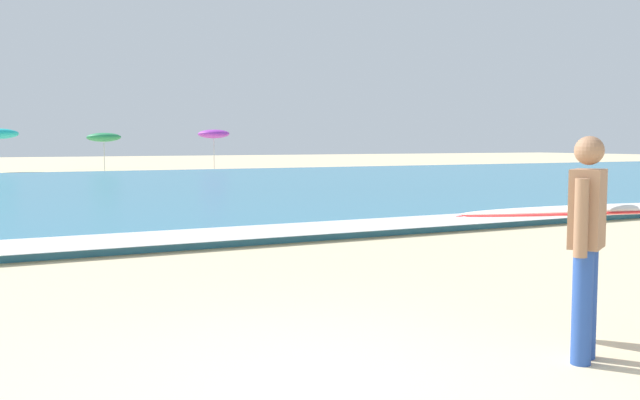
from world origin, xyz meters
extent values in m
plane|color=beige|center=(0.00, 0.00, 0.00)|extent=(160.00, 160.00, 0.00)
cube|color=teal|center=(0.00, 20.34, 0.07)|extent=(120.00, 28.00, 0.14)
cube|color=white|center=(0.00, 6.94, 0.15)|extent=(120.00, 1.66, 0.01)
cylinder|color=#284CA3|center=(1.88, -0.53, 0.44)|extent=(0.15, 0.15, 0.88)
cylinder|color=#284CA3|center=(2.03, -0.43, 0.44)|extent=(0.15, 0.15, 0.88)
cube|color=#9E7051|center=(1.96, -0.48, 1.18)|extent=(0.40, 0.37, 0.60)
sphere|color=#9E7051|center=(1.96, -0.48, 1.62)|extent=(0.22, 0.22, 0.22)
cylinder|color=#9E7051|center=(1.76, -0.60, 1.13)|extent=(0.10, 0.10, 0.58)
cylinder|color=#9E7051|center=(2.17, -0.32, 1.20)|extent=(0.32, 0.25, 0.51)
ellipsoid|color=white|center=(2.39, -0.21, 1.13)|extent=(1.50, 2.17, 0.29)
ellipsoid|color=red|center=(2.39, -0.21, 1.11)|extent=(1.57, 2.26, 0.25)
cylinder|color=beige|center=(5.30, 38.37, 0.94)|extent=(0.05, 0.05, 1.87)
ellipsoid|color=#23844C|center=(5.30, 38.37, 1.95)|extent=(1.96, 1.99, 0.65)
cylinder|color=beige|center=(12.00, 38.30, 1.05)|extent=(0.05, 0.05, 2.10)
ellipsoid|color=purple|center=(12.00, 38.30, 2.18)|extent=(1.97, 1.99, 0.62)
camera|label=1|loc=(-2.27, -4.30, 1.68)|focal=39.64mm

